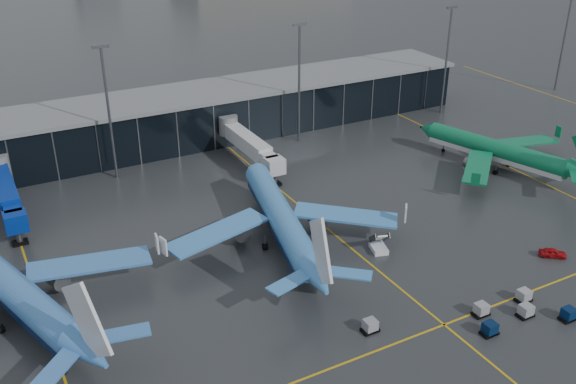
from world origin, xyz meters
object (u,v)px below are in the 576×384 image
airliner_arkefly (7,270)px  baggage_carts (490,325)px  airliner_klm_near (280,202)px  airliner_aer_lingus (497,139)px  service_van_red (553,253)px  mobile_airstair (379,246)px

airliner_arkefly → baggage_carts: size_ratio=1.71×
airliner_klm_near → airliner_aer_lingus: size_ratio=1.12×
baggage_carts → service_van_red: bearing=22.0°
airliner_aer_lingus → service_van_red: 33.89m
mobile_airstair → service_van_red: (22.20, -13.98, -0.08)m
airliner_arkefly → airliner_aer_lingus: bearing=-14.1°
airliner_aer_lingus → airliner_arkefly: bearing=166.9°
airliner_klm_near → mobile_airstair: size_ratio=12.00×
airliner_arkefly → mobile_airstair: 52.63m
airliner_klm_near → baggage_carts: 35.61m
airliner_klm_near → mobile_airstair: 16.66m
airliner_arkefly → service_van_red: (73.58, -23.60, -6.20)m
airliner_klm_near → mobile_airstair: airliner_klm_near is taller
baggage_carts → airliner_klm_near: bearing=111.4°
airliner_klm_near → service_van_red: bearing=-22.5°
airliner_arkefly → airliner_klm_near: bearing=-16.8°
airliner_arkefly → mobile_airstair: bearing=-28.2°
airliner_aer_lingus → baggage_carts: (-37.62, -37.62, -5.29)m
airliner_aer_lingus → baggage_carts: bearing=-151.6°
airliner_aer_lingus → baggage_carts: size_ratio=1.50×
airliner_arkefly → airliner_aer_lingus: size_ratio=1.14×
airliner_arkefly → baggage_carts: 61.81m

